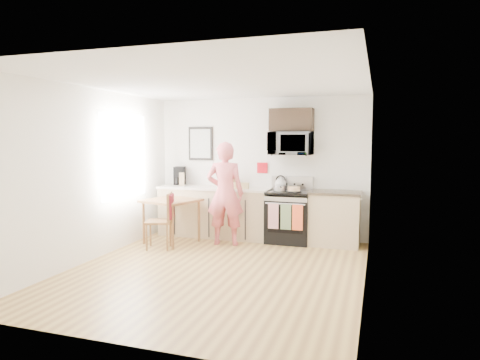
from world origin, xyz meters
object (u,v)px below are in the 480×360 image
(range, at_px, (289,218))
(dining_table, at_px, (171,204))
(cake, at_px, (294,189))
(person, at_px, (225,194))
(microwave, at_px, (291,143))
(chair, at_px, (166,213))

(range, height_order, dining_table, range)
(range, relative_size, cake, 4.45)
(dining_table, xyz_separation_m, cake, (2.07, 0.60, 0.28))
(range, distance_m, person, 1.24)
(microwave, distance_m, chair, 2.50)
(range, distance_m, dining_table, 2.11)
(range, xyz_separation_m, microwave, (-0.00, 0.10, 1.32))
(person, bearing_deg, range, -161.91)
(person, bearing_deg, chair, 25.28)
(chair, relative_size, cake, 3.64)
(chair, bearing_deg, cake, 7.45)
(microwave, height_order, chair, microwave)
(range, bearing_deg, dining_table, -160.21)
(range, xyz_separation_m, person, (-1.02, -0.53, 0.46))
(chair, bearing_deg, person, 15.20)
(microwave, xyz_separation_m, chair, (-1.86, -1.20, -1.15))
(person, xyz_separation_m, dining_table, (-0.95, -0.18, -0.21))
(microwave, xyz_separation_m, dining_table, (-1.97, -0.81, -1.07))
(microwave, bearing_deg, range, -89.94)
(cake, bearing_deg, person, -159.90)
(dining_table, relative_size, chair, 0.94)
(range, height_order, person, person)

